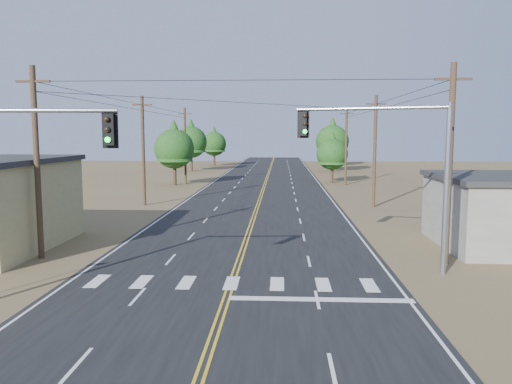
{
  "coord_description": "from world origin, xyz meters",
  "views": [
    {
      "loc": [
        2.16,
        -13.19,
        6.5
      ],
      "look_at": [
        0.83,
        12.84,
        3.5
      ],
      "focal_mm": 35.0,
      "sensor_mm": 36.0,
      "label": 1
    }
  ],
  "objects": [
    {
      "name": "ground",
      "position": [
        0.0,
        0.0,
        0.0
      ],
      "size": [
        220.0,
        220.0,
        0.0
      ],
      "primitive_type": "plane",
      "color": "olive",
      "rests_on": "ground"
    },
    {
      "name": "utility_pole_right_near",
      "position": [
        10.5,
        12.0,
        5.12
      ],
      "size": [
        1.8,
        0.3,
        10.0
      ],
      "color": "#4C3826",
      "rests_on": "ground"
    },
    {
      "name": "tree_right_near",
      "position": [
        9.0,
        54.57,
        4.31
      ],
      "size": [
        4.23,
        4.23,
        7.05
      ],
      "color": "#3F2D1E",
      "rests_on": "ground"
    },
    {
      "name": "tree_left_near",
      "position": [
        -11.65,
        50.61,
        5.22
      ],
      "size": [
        5.12,
        5.12,
        8.53
      ],
      "color": "#3F2D1E",
      "rests_on": "ground"
    },
    {
      "name": "tree_right_far",
      "position": [
        12.9,
        92.11,
        5.59
      ],
      "size": [
        5.49,
        5.49,
        9.15
      ],
      "color": "#3F2D1E",
      "rests_on": "ground"
    },
    {
      "name": "tree_right_mid",
      "position": [
        11.11,
        75.56,
        5.91
      ],
      "size": [
        5.79,
        5.79,
        9.66
      ],
      "color": "#3F2D1E",
      "rests_on": "ground"
    },
    {
      "name": "utility_pole_right_mid",
      "position": [
        10.5,
        32.0,
        5.12
      ],
      "size": [
        1.8,
        0.3,
        10.0
      ],
      "color": "#4C3826",
      "rests_on": "ground"
    },
    {
      "name": "tree_left_far",
      "position": [
        -11.85,
        90.31,
        5.12
      ],
      "size": [
        5.03,
        5.03,
        8.38
      ],
      "color": "#3F2D1E",
      "rests_on": "ground"
    },
    {
      "name": "utility_pole_right_far",
      "position": [
        10.5,
        52.0,
        5.12
      ],
      "size": [
        1.8,
        0.3,
        10.0
      ],
      "color": "#4C3826",
      "rests_on": "ground"
    },
    {
      "name": "utility_pole_left_mid",
      "position": [
        -10.5,
        32.0,
        5.12
      ],
      "size": [
        1.8,
        0.3,
        10.0
      ],
      "color": "#4C3826",
      "rests_on": "ground"
    },
    {
      "name": "utility_pole_left_near",
      "position": [
        -10.5,
        12.0,
        5.12
      ],
      "size": [
        1.8,
        0.3,
        10.0
      ],
      "color": "#4C3826",
      "rests_on": "ground"
    },
    {
      "name": "tree_left_mid",
      "position": [
        -14.0,
        75.7,
        5.76
      ],
      "size": [
        5.64,
        5.64,
        9.41
      ],
      "color": "#3F2D1E",
      "rests_on": "ground"
    },
    {
      "name": "signal_mast_right",
      "position": [
        7.73,
        10.62,
        5.44
      ],
      "size": [
        6.96,
        2.37,
        7.97
      ],
      "rotation": [
        0.0,
        0.0,
        -0.3
      ],
      "color": "gray",
      "rests_on": "ground"
    },
    {
      "name": "road",
      "position": [
        0.0,
        30.0,
        0.01
      ],
      "size": [
        15.0,
        200.0,
        0.02
      ],
      "primitive_type": "cube",
      "color": "black",
      "rests_on": "ground"
    },
    {
      "name": "utility_pole_left_far",
      "position": [
        -10.5,
        52.0,
        5.12
      ],
      "size": [
        1.8,
        0.3,
        10.0
      ],
      "color": "#4C3826",
      "rests_on": "ground"
    }
  ]
}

